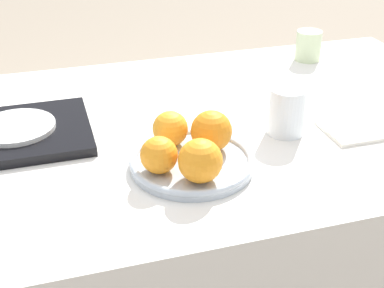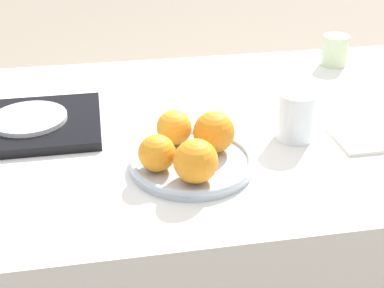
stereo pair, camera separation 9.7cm
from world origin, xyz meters
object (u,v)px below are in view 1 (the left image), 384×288
object	(u,v)px
water_glass	(287,111)
orange_2	(211,131)
napkin	(355,129)
orange_0	(159,155)
orange_1	(170,129)
cup_1	(308,46)
orange_3	(200,161)
side_plate	(16,127)
fruit_platter	(192,162)
serving_tray	(17,134)

from	to	relation	value
water_glass	orange_2	bearing A→B (deg)	-165.08
water_glass	napkin	size ratio (longest dim) A/B	0.78
orange_0	napkin	size ratio (longest dim) A/B	0.53
orange_1	orange_2	bearing A→B (deg)	-30.45
cup_1	orange_3	bearing A→B (deg)	-132.31
orange_3	cup_1	world-z (taller)	orange_3
side_plate	cup_1	bearing A→B (deg)	17.47
fruit_platter	cup_1	size ratio (longest dim) A/B	2.83
orange_0	side_plate	size ratio (longest dim) A/B	0.43
orange_1	orange_2	world-z (taller)	orange_2
orange_2	napkin	world-z (taller)	orange_2
orange_3	orange_2	bearing A→B (deg)	61.64
cup_1	napkin	distance (m)	0.44
serving_tray	cup_1	size ratio (longest dim) A/B	3.58
fruit_platter	orange_0	size ratio (longest dim) A/B	3.45
side_plate	orange_0	bearing A→B (deg)	-43.83
napkin	orange_1	bearing A→B (deg)	175.76
fruit_platter	cup_1	bearing A→B (deg)	44.10
orange_0	napkin	distance (m)	0.44
fruit_platter	napkin	xyz separation A→B (m)	(0.37, 0.04, -0.01)
orange_0	cup_1	size ratio (longest dim) A/B	0.82
fruit_platter	orange_0	bearing A→B (deg)	-163.55
orange_1	orange_2	size ratio (longest dim) A/B	0.87
fruit_platter	orange_1	xyz separation A→B (m)	(-0.02, 0.07, 0.04)
orange_1	napkin	size ratio (longest dim) A/B	0.54
serving_tray	napkin	xyz separation A→B (m)	(0.68, -0.17, -0.01)
water_glass	orange_0	bearing A→B (deg)	-161.66
orange_0	orange_2	bearing A→B (deg)	23.46
orange_3	napkin	distance (m)	0.40
serving_tray	fruit_platter	bearing A→B (deg)	-34.60
orange_1	water_glass	distance (m)	0.25
fruit_platter	orange_2	xyz separation A→B (m)	(0.05, 0.03, 0.04)
side_plate	fruit_platter	bearing A→B (deg)	-34.60
water_glass	serving_tray	bearing A→B (deg)	165.71
orange_2	serving_tray	world-z (taller)	orange_2
cup_1	fruit_platter	bearing A→B (deg)	-135.90
serving_tray	side_plate	world-z (taller)	side_plate
orange_3	napkin	bearing A→B (deg)	16.24
orange_0	napkin	xyz separation A→B (m)	(0.44, 0.06, -0.04)
napkin	cup_1	bearing A→B (deg)	75.77
orange_2	cup_1	distance (m)	0.61
cup_1	serving_tray	bearing A→B (deg)	-162.53
orange_0	orange_2	world-z (taller)	orange_2
fruit_platter	orange_3	world-z (taller)	orange_3
fruit_platter	side_plate	bearing A→B (deg)	145.40
orange_0	water_glass	bearing A→B (deg)	18.34
orange_0	orange_3	xyz separation A→B (m)	(0.06, -0.05, 0.01)
orange_1	cup_1	distance (m)	0.64
water_glass	cup_1	world-z (taller)	water_glass
side_plate	cup_1	distance (m)	0.83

